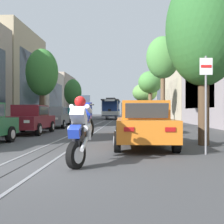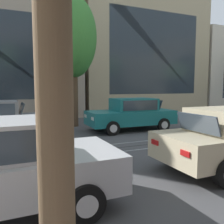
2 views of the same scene
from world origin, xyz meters
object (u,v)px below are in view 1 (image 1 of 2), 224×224
parked_car_orange_near_right (143,124)px  street_tree_kerb_right_mid (150,83)px  parked_car_beige_fourth_right (134,116)px  motorcycle_with_rider (81,127)px  parked_car_silver_sixth_right (131,114)px  street_tree_kerb_left_second (42,73)px  parked_car_orange_second_right (140,119)px  street_sign_post (206,93)px  pedestrian_on_right_pavement (18,115)px  street_tree_kerb_right_second (163,59)px  parked_car_maroon_second_left (30,119)px  parked_car_yellow_fifth_right (131,115)px  parked_car_grey_mid_left (55,117)px  cable_car_trolley (111,109)px  street_tree_kerb_left_mid (73,92)px  parked_car_teal_fourth_left (72,116)px  street_tree_kerb_right_fourth (145,93)px  parked_car_silver_mid_right (137,117)px  street_tree_kerb_right_near (204,30)px

parked_car_orange_near_right → street_tree_kerb_right_mid: bearing=84.6°
parked_car_beige_fourth_right → motorcycle_with_rider: size_ratio=2.30×
parked_car_silver_sixth_right → street_tree_kerb_left_second: (-8.28, -13.71, 3.88)m
parked_car_orange_second_right → street_sign_post: 7.52m
pedestrian_on_right_pavement → motorcycle_with_rider: bearing=-63.5°
street_tree_kerb_right_second → parked_car_maroon_second_left: bearing=-140.3°
parked_car_yellow_fifth_right → motorcycle_with_rider: (-1.63, -26.32, 0.07)m
street_tree_kerb_right_mid → motorcycle_with_rider: bearing=-98.1°
parked_car_maroon_second_left → parked_car_grey_mid_left: size_ratio=1.00×
pedestrian_on_right_pavement → parked_car_maroon_second_left: bearing=-62.7°
cable_car_trolley → street_sign_post: bearing=-82.8°
pedestrian_on_right_pavement → street_tree_kerb_right_second: bearing=5.3°
street_tree_kerb_left_second → street_sign_post: (9.88, -16.82, -2.93)m
parked_car_yellow_fifth_right → street_tree_kerb_left_mid: size_ratio=0.73×
street_tree_kerb_right_mid → parked_car_teal_fourth_left: bearing=-138.5°
cable_car_trolley → motorcycle_with_rider: cable_car_trolley is taller
street_tree_kerb_right_fourth → parked_car_silver_mid_right: bearing=-95.1°
parked_car_beige_fourth_right → street_tree_kerb_right_second: street_tree_kerb_right_second is taller
parked_car_orange_near_right → parked_car_grey_mid_left: bearing=118.1°
parked_car_teal_fourth_left → street_tree_kerb_right_second: bearing=-32.4°
street_tree_kerb_left_second → street_tree_kerb_right_fourth: (10.61, 20.69, -0.43)m
street_tree_kerb_left_mid → street_tree_kerb_right_fourth: 11.76m
parked_car_silver_mid_right → street_tree_kerb_right_second: street_tree_kerb_right_second is taller
parked_car_orange_second_right → street_tree_kerb_right_near: (2.09, -5.03, 3.43)m
parked_car_silver_sixth_right → motorcycle_with_rider: 32.21m
pedestrian_on_right_pavement → parked_car_beige_fourth_right: bearing=34.0°
parked_car_yellow_fifth_right → cable_car_trolley: cable_car_trolley is taller
street_tree_kerb_right_second → cable_car_trolley: (-5.22, 22.67, -3.70)m
parked_car_orange_second_right → street_tree_kerb_right_second: bearing=72.3°
street_tree_kerb_left_second → street_tree_kerb_right_mid: size_ratio=1.12×
street_tree_kerb_right_near → pedestrian_on_right_pavement: (-11.15, 10.65, -3.32)m
street_tree_kerb_left_second → street_tree_kerb_right_near: 17.91m
parked_car_orange_second_right → cable_car_trolley: bearing=96.0°
parked_car_grey_mid_left → street_tree_kerb_left_mid: size_ratio=0.73×
street_tree_kerb_left_second → parked_car_silver_mid_right: bearing=-23.1°
parked_car_maroon_second_left → street_tree_kerb_right_second: 11.59m
street_tree_kerb_left_mid → pedestrian_on_right_pavement: 20.50m
street_tree_kerb_right_mid → parked_car_beige_fourth_right: bearing=-106.8°
motorcycle_with_rider → pedestrian_on_right_pavement: bearing=116.5°
street_tree_kerb_right_near → street_sign_post: street_tree_kerb_right_near is taller
street_tree_kerb_right_second → motorcycle_with_rider: bearing=-104.1°
cable_car_trolley → parked_car_beige_fourth_right: bearing=-80.1°
parked_car_grey_mid_left → street_tree_kerb_right_fourth: 26.37m
street_tree_kerb_right_mid → street_tree_kerb_left_mid: bearing=148.2°
street_tree_kerb_left_second → street_tree_kerb_left_mid: street_tree_kerb_left_second is taller
parked_car_orange_second_right → parked_car_yellow_fifth_right: 17.38m
parked_car_maroon_second_left → street_tree_kerb_right_fourth: 31.67m
parked_car_beige_fourth_right → pedestrian_on_right_pavement: size_ratio=2.69×
street_tree_kerb_right_mid → pedestrian_on_right_pavement: size_ratio=3.79×
street_tree_kerb_left_second → street_sign_post: size_ratio=2.44×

